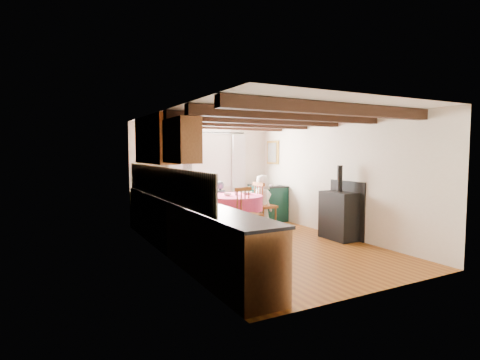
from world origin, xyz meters
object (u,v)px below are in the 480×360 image
chair_right (265,205)px  cup (236,193)px  dining_table (233,213)px  chair_left (203,210)px  chair_near (249,213)px  child_right (262,201)px  aga_range (268,202)px  child_far (220,203)px  cast_iron_stove (339,202)px

chair_right → cup: chair_right is taller
dining_table → chair_left: size_ratio=1.29×
chair_near → child_right: size_ratio=0.85×
dining_table → chair_right: (0.82, 0.01, 0.13)m
chair_left → chair_right: (1.54, -0.01, 0.02)m
aga_range → child_far: child_far is taller
child_far → chair_left: bearing=62.2°
aga_range → cast_iron_stove: 2.47m
child_right → cast_iron_stove: bearing=-157.4°
chair_left → child_right: bearing=104.4°
aga_range → child_right: bearing=-131.0°
chair_near → cast_iron_stove: size_ratio=0.70×
chair_near → child_far: 1.48m
dining_table → aga_range: 1.55m
cast_iron_stove → child_far: cast_iron_stove is taller
aga_range → cast_iron_stove: cast_iron_stove is taller
child_right → chair_right: bearing=-177.2°
chair_near → child_far: size_ratio=0.98×
chair_right → child_right: size_ratio=0.87×
chair_near → chair_left: bearing=115.7°
chair_near → aga_range: bearing=34.7°
chair_left → aga_range: size_ratio=1.02×
dining_table → chair_right: size_ratio=1.24×
aga_range → child_far: bearing=-176.9°
dining_table → chair_left: (-0.71, 0.02, 0.11)m
child_far → child_right: bearing=165.8°
chair_left → cast_iron_stove: cast_iron_stove is taller
dining_table → chair_near: (-0.06, -0.80, 0.12)m
child_far → child_right: (0.83, -0.54, 0.07)m
dining_table → chair_near: 0.81m
chair_left → aga_range: (2.07, 0.74, -0.05)m
aga_range → child_right: 0.83m
chair_near → chair_left: size_ratio=1.02×
chair_right → child_far: child_far is taller
chair_right → child_right: (0.00, 0.12, 0.08)m
dining_table → cup: (0.08, 0.02, 0.43)m
cast_iron_stove → cup: size_ratio=14.32×
chair_left → child_far: size_ratio=0.96×
aga_range → cup: bearing=-150.1°
chair_near → cup: (0.14, 0.82, 0.31)m
child_right → cup: (-0.74, -0.12, 0.22)m
dining_table → chair_left: chair_left is taller
child_far → dining_table: bearing=109.9°
chair_near → chair_right: size_ratio=0.98×
child_right → cup: 0.78m
cast_iron_stove → child_right: size_ratio=1.23×
chair_near → cast_iron_stove: 1.79m
cast_iron_stove → chair_near: bearing=149.6°
child_right → child_far: bearing=60.0°
cast_iron_stove → cup: bearing=129.0°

